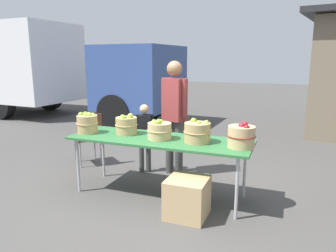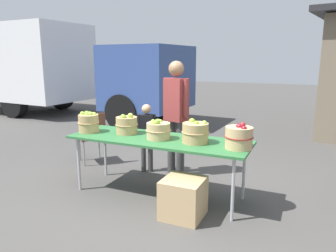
{
  "view_description": "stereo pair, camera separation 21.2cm",
  "coord_description": "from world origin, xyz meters",
  "px_view_note": "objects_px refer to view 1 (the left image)",
  "views": [
    {
      "loc": [
        1.5,
        -3.56,
        1.73
      ],
      "look_at": [
        0.0,
        0.3,
        0.85
      ],
      "focal_mm": 33.98,
      "sensor_mm": 36.0,
      "label": 1
    },
    {
      "loc": [
        1.7,
        -3.48,
        1.73
      ],
      "look_at": [
        0.0,
        0.3,
        0.85
      ],
      "focal_mm": 33.98,
      "sensor_mm": 36.0,
      "label": 2
    }
  ],
  "objects_px": {
    "apple_basket_red_0": "(241,136)",
    "folding_chair": "(88,135)",
    "market_table": "(159,142)",
    "child_customer": "(145,133)",
    "apple_basket_green_0": "(87,123)",
    "produce_crate": "(187,198)",
    "apple_basket_green_1": "(126,125)",
    "vendor_adult": "(174,109)",
    "box_truck": "(36,67)",
    "apple_basket_green_3": "(197,132)",
    "apple_basket_green_2": "(159,130)"
  },
  "relations": [
    {
      "from": "apple_basket_red_0",
      "to": "folding_chair",
      "type": "bearing_deg",
      "value": 164.18
    },
    {
      "from": "market_table",
      "to": "child_customer",
      "type": "distance_m",
      "value": 0.88
    },
    {
      "from": "market_table",
      "to": "apple_basket_red_0",
      "type": "relative_size",
      "value": 7.16
    },
    {
      "from": "apple_basket_green_0",
      "to": "produce_crate",
      "type": "bearing_deg",
      "value": -13.06
    },
    {
      "from": "child_customer",
      "to": "folding_chair",
      "type": "height_order",
      "value": "child_customer"
    },
    {
      "from": "apple_basket_green_1",
      "to": "vendor_adult",
      "type": "bearing_deg",
      "value": 60.73
    },
    {
      "from": "apple_basket_green_0",
      "to": "apple_basket_red_0",
      "type": "height_order",
      "value": "apple_basket_red_0"
    },
    {
      "from": "box_truck",
      "to": "child_customer",
      "type": "bearing_deg",
      "value": -30.02
    },
    {
      "from": "apple_basket_green_0",
      "to": "apple_basket_red_0",
      "type": "xyz_separation_m",
      "value": [
        2.03,
        0.03,
        -0.01
      ]
    },
    {
      "from": "apple_basket_green_3",
      "to": "folding_chair",
      "type": "bearing_deg",
      "value": 161.37
    },
    {
      "from": "apple_basket_green_3",
      "to": "vendor_adult",
      "type": "height_order",
      "value": "vendor_adult"
    },
    {
      "from": "apple_basket_green_1",
      "to": "folding_chair",
      "type": "distance_m",
      "value": 1.29
    },
    {
      "from": "vendor_adult",
      "to": "produce_crate",
      "type": "height_order",
      "value": "vendor_adult"
    },
    {
      "from": "apple_basket_red_0",
      "to": "vendor_adult",
      "type": "relative_size",
      "value": 0.19
    },
    {
      "from": "folding_chair",
      "to": "produce_crate",
      "type": "xyz_separation_m",
      "value": [
        2.07,
        -1.11,
        -0.29
      ]
    },
    {
      "from": "apple_basket_green_2",
      "to": "produce_crate",
      "type": "distance_m",
      "value": 0.91
    },
    {
      "from": "apple_basket_green_1",
      "to": "apple_basket_red_0",
      "type": "height_order",
      "value": "apple_basket_red_0"
    },
    {
      "from": "apple_basket_green_2",
      "to": "apple_basket_red_0",
      "type": "bearing_deg",
      "value": -1.21
    },
    {
      "from": "apple_basket_green_0",
      "to": "apple_basket_green_3",
      "type": "relative_size",
      "value": 0.89
    },
    {
      "from": "vendor_adult",
      "to": "produce_crate",
      "type": "relative_size",
      "value": 3.87
    },
    {
      "from": "folding_chair",
      "to": "apple_basket_green_2",
      "type": "bearing_deg",
      "value": 104.59
    },
    {
      "from": "market_table",
      "to": "produce_crate",
      "type": "height_order",
      "value": "market_table"
    },
    {
      "from": "apple_basket_red_0",
      "to": "vendor_adult",
      "type": "height_order",
      "value": "vendor_adult"
    },
    {
      "from": "apple_basket_green_0",
      "to": "apple_basket_green_2",
      "type": "relative_size",
      "value": 0.93
    },
    {
      "from": "market_table",
      "to": "produce_crate",
      "type": "relative_size",
      "value": 5.23
    },
    {
      "from": "apple_basket_green_0",
      "to": "apple_basket_green_3",
      "type": "distance_m",
      "value": 1.51
    },
    {
      "from": "market_table",
      "to": "apple_basket_green_1",
      "type": "bearing_deg",
      "value": 172.78
    },
    {
      "from": "apple_basket_green_1",
      "to": "child_customer",
      "type": "xyz_separation_m",
      "value": [
        -0.04,
        0.63,
        -0.25
      ]
    },
    {
      "from": "apple_basket_red_0",
      "to": "apple_basket_green_2",
      "type": "bearing_deg",
      "value": 178.79
    },
    {
      "from": "apple_basket_green_0",
      "to": "apple_basket_green_2",
      "type": "bearing_deg",
      "value": 2.61
    },
    {
      "from": "apple_basket_green_1",
      "to": "box_truck",
      "type": "xyz_separation_m",
      "value": [
        -5.29,
        4.06,
        0.62
      ]
    },
    {
      "from": "apple_basket_green_0",
      "to": "box_truck",
      "type": "relative_size",
      "value": 0.04
    },
    {
      "from": "apple_basket_green_2",
      "to": "produce_crate",
      "type": "relative_size",
      "value": 0.71
    },
    {
      "from": "apple_basket_green_3",
      "to": "box_truck",
      "type": "xyz_separation_m",
      "value": [
        -6.28,
        4.12,
        0.61
      ]
    },
    {
      "from": "vendor_adult",
      "to": "folding_chair",
      "type": "relative_size",
      "value": 1.98
    },
    {
      "from": "produce_crate",
      "to": "apple_basket_red_0",
      "type": "bearing_deg",
      "value": 36.98
    },
    {
      "from": "apple_basket_green_1",
      "to": "folding_chair",
      "type": "height_order",
      "value": "apple_basket_green_1"
    },
    {
      "from": "box_truck",
      "to": "apple_basket_green_0",
      "type": "bearing_deg",
      "value": -38.2
    },
    {
      "from": "apple_basket_green_3",
      "to": "child_customer",
      "type": "bearing_deg",
      "value": 145.71
    },
    {
      "from": "market_table",
      "to": "vendor_adult",
      "type": "distance_m",
      "value": 0.85
    },
    {
      "from": "apple_basket_green_3",
      "to": "apple_basket_red_0",
      "type": "height_order",
      "value": "apple_basket_red_0"
    },
    {
      "from": "apple_basket_green_3",
      "to": "child_customer",
      "type": "height_order",
      "value": "child_customer"
    },
    {
      "from": "apple_basket_green_1",
      "to": "apple_basket_green_3",
      "type": "xyz_separation_m",
      "value": [
        0.99,
        -0.07,
        0.0
      ]
    },
    {
      "from": "vendor_adult",
      "to": "box_truck",
      "type": "xyz_separation_m",
      "value": [
        -5.7,
        3.33,
        0.49
      ]
    },
    {
      "from": "apple_basket_green_2",
      "to": "apple_basket_red_0",
      "type": "xyz_separation_m",
      "value": [
        1.01,
        -0.02,
        0.01
      ]
    },
    {
      "from": "apple_basket_green_2",
      "to": "market_table",
      "type": "bearing_deg",
      "value": 114.06
    },
    {
      "from": "market_table",
      "to": "child_customer",
      "type": "bearing_deg",
      "value": 127.56
    },
    {
      "from": "child_customer",
      "to": "box_truck",
      "type": "height_order",
      "value": "box_truck"
    },
    {
      "from": "apple_basket_green_0",
      "to": "apple_basket_green_3",
      "type": "xyz_separation_m",
      "value": [
        1.51,
        0.06,
        -0.01
      ]
    },
    {
      "from": "apple_basket_green_0",
      "to": "vendor_adult",
      "type": "relative_size",
      "value": 0.17
    }
  ]
}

